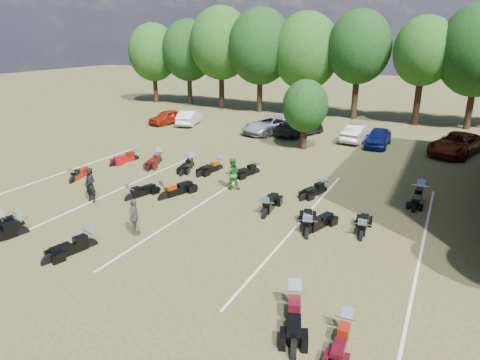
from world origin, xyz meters
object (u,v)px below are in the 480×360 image
Objects in this scene: person_black at (90,185)px; person_green at (232,174)px; car_4 at (378,137)px; motorcycle_14 at (159,162)px; person_grey at (134,217)px; motorcycle_0 at (3,229)px; car_0 at (167,117)px; motorcycle_7 at (73,182)px; motorcycle_3 at (90,247)px.

person_black is 1.00× the size of person_green.
motorcycle_14 is at bearing -138.69° from car_4.
motorcycle_14 is at bearing 2.40° from person_grey.
person_grey is (-6.31, -19.70, 0.12)m from car_4.
car_0 is at bearing 103.31° from motorcycle_0.
person_grey reaches higher than car_4.
person_green is at bearing -31.90° from car_0.
motorcycle_14 is (1.93, 5.36, 0.00)m from motorcycle_7.
car_0 is at bearing 132.18° from motorcycle_3.
car_4 is at bearing -138.06° from person_green.
person_grey reaches higher than motorcycle_14.
motorcycle_14 is (-5.57, 9.05, -0.78)m from person_grey.
car_0 is 1.65× the size of motorcycle_3.
person_grey is (12.55, -19.65, 0.15)m from car_0.
car_0 is 22.94m from motorcycle_0.
person_green is 6.74m from person_grey.
car_4 is at bearing 24.91° from motorcycle_14.
person_black reaches higher than car_0.
person_green is 0.76× the size of motorcycle_3.
car_4 is 1.74× the size of motorcycle_3.
motorcycle_7 is (-8.51, -2.97, -0.86)m from person_green.
motorcycle_7 is at bearing 154.55° from motorcycle_3.
person_green is at bearing -177.60° from motorcycle_7.
motorcycle_0 is at bearing -104.43° from person_black.
motorcycle_0 is (-6.37, -8.79, -0.86)m from person_green.
person_black is 4.30m from motorcycle_0.
car_0 is 24.26m from motorcycle_3.
motorcycle_0 is (-11.67, -21.83, -0.67)m from car_4.
motorcycle_14 is (-11.88, -10.65, -0.67)m from car_4.
motorcycle_14 is (-0.20, 11.18, 0.00)m from motorcycle_0.
person_black reaches higher than motorcycle_7.
person_green is (5.34, 4.71, -0.00)m from person_black.
motorcycle_0 is at bearing -59.89° from car_0.
person_black is at bearing 36.52° from person_grey.
motorcycle_3 is at bearing -109.27° from car_4.
car_4 is at bearing 56.92° from motorcycle_0.
car_0 reaches higher than motorcycle_14.
person_black reaches higher than car_4.
motorcycle_7 is at bearing -126.77° from motorcycle_14.
person_grey is 2.03m from motorcycle_3.
car_4 is 1.79× the size of motorcycle_7.
person_grey is (-1.01, -6.66, -0.07)m from person_green.
person_black reaches higher than person_grey.
motorcycle_14 is at bearing 86.10° from motorcycle_0.
person_green reaches higher than motorcycle_3.
motorcycle_14 is (-4.66, 10.68, 0.00)m from motorcycle_3.
car_0 is at bearing 106.40° from motorcycle_14.
person_green is (-5.30, -13.04, 0.19)m from car_4.
motorcycle_3 reaches higher than motorcycle_0.
person_black reaches higher than motorcycle_3.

